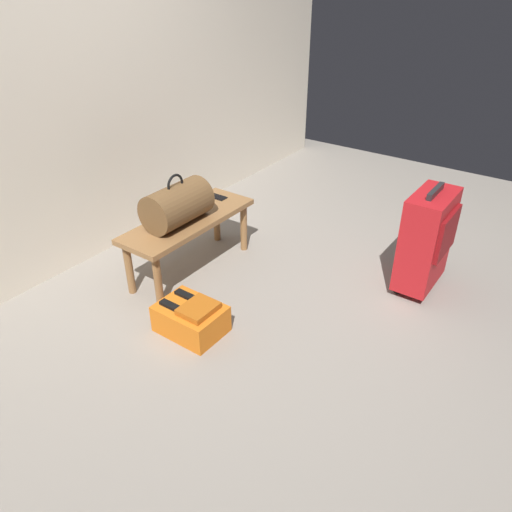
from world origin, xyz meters
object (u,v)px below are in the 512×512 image
Objects in this scene: cell_phone at (217,197)px; suitcase_upright_red at (427,239)px; backpack_orange at (191,318)px; bench at (189,226)px; duffel_bag_brown at (177,205)px.

suitcase_upright_red is at bearing -76.60° from cell_phone.
backpack_orange is at bearing 142.94° from suitcase_upright_red.
backpack_orange is at bearing -138.12° from bench.
bench is 1.41× the size of suitcase_upright_red.
bench is 6.94× the size of cell_phone.
suitcase_upright_red reaches higher than cell_phone.
cell_phone reaches higher than bench.
suitcase_upright_red is at bearing -59.74° from duffel_bag_brown.
suitcase_upright_red reaches higher than bench.
suitcase_upright_red is 1.87× the size of backpack_orange.
cell_phone is at bearing 8.79° from bench.
cell_phone reaches higher than backpack_orange.
bench is 0.38m from cell_phone.
duffel_bag_brown is 0.62× the size of suitcase_upright_red.
bench is at bearing 41.88° from backpack_orange.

